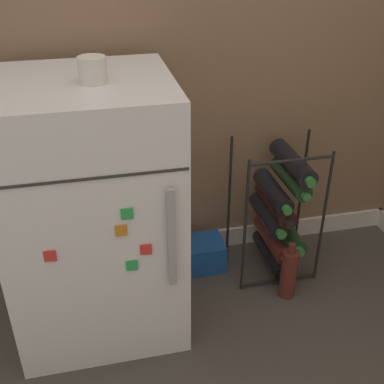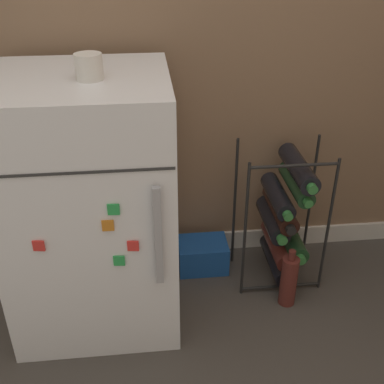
{
  "view_description": "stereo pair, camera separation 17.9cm",
  "coord_description": "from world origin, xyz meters",
  "px_view_note": "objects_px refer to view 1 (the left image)",
  "views": [
    {
      "loc": [
        -0.49,
        -1.2,
        1.36
      ],
      "look_at": [
        -0.15,
        0.32,
        0.47
      ],
      "focal_mm": 45.0,
      "sensor_mm": 36.0,
      "label": 1
    },
    {
      "loc": [
        -0.32,
        -1.23,
        1.36
      ],
      "look_at": [
        -0.15,
        0.32,
        0.47
      ],
      "focal_mm": 45.0,
      "sensor_mm": 36.0,
      "label": 2
    }
  ],
  "objects_px": {
    "soda_box": "(199,254)",
    "fridge_top_cup": "(92,70)",
    "loose_bottle_floor": "(289,273)",
    "mini_fridge": "(94,211)",
    "wine_rack": "(278,211)"
  },
  "relations": [
    {
      "from": "soda_box",
      "to": "fridge_top_cup",
      "type": "height_order",
      "value": "fridge_top_cup"
    },
    {
      "from": "mini_fridge",
      "to": "wine_rack",
      "type": "xyz_separation_m",
      "value": [
        0.75,
        0.11,
        -0.17
      ]
    },
    {
      "from": "soda_box",
      "to": "loose_bottle_floor",
      "type": "distance_m",
      "value": 0.41
    },
    {
      "from": "wine_rack",
      "to": "fridge_top_cup",
      "type": "height_order",
      "value": "fridge_top_cup"
    },
    {
      "from": "loose_bottle_floor",
      "to": "wine_rack",
      "type": "bearing_deg",
      "value": 87.0
    },
    {
      "from": "loose_bottle_floor",
      "to": "mini_fridge",
      "type": "bearing_deg",
      "value": 174.63
    },
    {
      "from": "wine_rack",
      "to": "loose_bottle_floor",
      "type": "distance_m",
      "value": 0.26
    },
    {
      "from": "wine_rack",
      "to": "loose_bottle_floor",
      "type": "height_order",
      "value": "wine_rack"
    },
    {
      "from": "soda_box",
      "to": "wine_rack",
      "type": "bearing_deg",
      "value": -14.76
    },
    {
      "from": "mini_fridge",
      "to": "fridge_top_cup",
      "type": "distance_m",
      "value": 0.51
    },
    {
      "from": "mini_fridge",
      "to": "soda_box",
      "type": "relative_size",
      "value": 4.37
    },
    {
      "from": "mini_fridge",
      "to": "fridge_top_cup",
      "type": "bearing_deg",
      "value": -41.01
    },
    {
      "from": "wine_rack",
      "to": "fridge_top_cup",
      "type": "distance_m",
      "value": 0.98
    },
    {
      "from": "wine_rack",
      "to": "loose_bottle_floor",
      "type": "xyz_separation_m",
      "value": [
        -0.01,
        -0.18,
        -0.19
      ]
    },
    {
      "from": "loose_bottle_floor",
      "to": "soda_box",
      "type": "bearing_deg",
      "value": 139.71
    }
  ]
}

